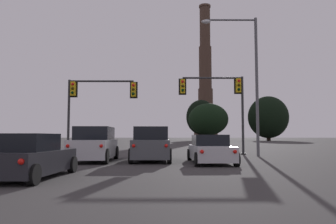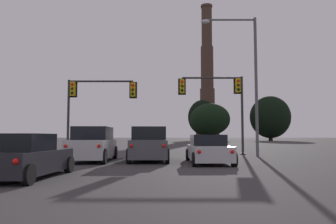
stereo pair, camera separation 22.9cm
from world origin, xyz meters
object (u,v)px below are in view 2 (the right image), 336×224
at_px(sedan_right_lane_front, 208,150).
at_px(smokestack, 207,86).
at_px(suv_left_lane_front, 92,145).
at_px(street_lamp, 247,70).
at_px(suv_center_lane_front, 149,144).
at_px(hatchback_left_lane_second, 24,157).
at_px(traffic_light_overhead_right, 220,95).
at_px(traffic_light_overhead_left, 91,97).

relative_size(sedan_right_lane_front, smokestack, 0.10).
bearing_deg(suv_left_lane_front, street_lamp, 22.65).
relative_size(sedan_right_lane_front, suv_center_lane_front, 0.96).
bearing_deg(hatchback_left_lane_second, sedan_right_lane_front, 44.37).
xyz_separation_m(hatchback_left_lane_second, smokestack, (18.05, 100.10, 17.71)).
distance_m(street_lamp, smokestack, 89.88).
bearing_deg(street_lamp, suv_center_lane_front, -148.42).
relative_size(suv_left_lane_front, traffic_light_overhead_right, 0.85).
bearing_deg(sedan_right_lane_front, smokestack, 82.11).
bearing_deg(sedan_right_lane_front, suv_left_lane_front, 167.49).
distance_m(suv_left_lane_front, smokestack, 96.14).
xyz_separation_m(traffic_light_overhead_right, smokestack, (9.48, 86.45, 13.93)).
relative_size(traffic_light_overhead_right, street_lamp, 0.61).
relative_size(traffic_light_overhead_left, street_lamp, 0.58).
relative_size(suv_center_lane_front, traffic_light_overhead_left, 0.89).
bearing_deg(suv_center_lane_front, traffic_light_overhead_left, 126.74).
bearing_deg(traffic_light_overhead_right, sedan_right_lane_front, -103.99).
bearing_deg(traffic_light_overhead_left, street_lamp, -10.50).
height_order(suv_center_lane_front, traffic_light_overhead_left, traffic_light_overhead_left).
bearing_deg(suv_center_lane_front, hatchback_left_lane_second, -116.74).
height_order(hatchback_left_lane_second, traffic_light_overhead_left, traffic_light_overhead_left).
xyz_separation_m(suv_left_lane_front, street_lamp, (9.53, 4.26, 4.95)).
distance_m(traffic_light_overhead_left, smokestack, 89.79).
relative_size(sedan_right_lane_front, traffic_light_overhead_right, 0.81).
bearing_deg(smokestack, street_lamp, -95.15).
distance_m(sedan_right_lane_front, suv_center_lane_front, 3.42).
relative_size(sedan_right_lane_front, hatchback_left_lane_second, 1.13).
xyz_separation_m(traffic_light_overhead_right, street_lamp, (1.49, -2.20, 1.41)).
bearing_deg(street_lamp, traffic_light_overhead_left, 169.50).
bearing_deg(traffic_light_overhead_left, sedan_right_lane_front, -44.48).
distance_m(suv_center_lane_front, traffic_light_overhead_left, 8.32).
height_order(suv_left_lane_front, smokestack, smokestack).
relative_size(suv_center_lane_front, smokestack, 0.11).
xyz_separation_m(hatchback_left_lane_second, traffic_light_overhead_right, (8.58, 13.65, 3.78)).
relative_size(sedan_right_lane_front, traffic_light_overhead_left, 0.85).
xyz_separation_m(suv_left_lane_front, smokestack, (17.51, 92.91, 17.48)).
bearing_deg(street_lamp, smokestack, 84.85).
relative_size(hatchback_left_lane_second, traffic_light_overhead_left, 0.75).
distance_m(sedan_right_lane_front, street_lamp, 8.29).
xyz_separation_m(sedan_right_lane_front, traffic_light_overhead_left, (-7.71, 7.57, 3.57)).
relative_size(suv_center_lane_front, traffic_light_overhead_right, 0.85).
height_order(hatchback_left_lane_second, street_lamp, street_lamp).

